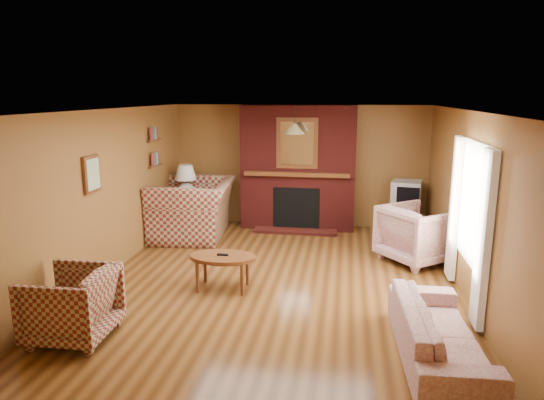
% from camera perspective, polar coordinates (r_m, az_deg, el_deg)
% --- Properties ---
extents(floor, '(6.50, 6.50, 0.00)m').
position_cam_1_polar(floor, '(6.89, 0.39, -9.87)').
color(floor, '#4B2A10').
rests_on(floor, ground).
extents(ceiling, '(6.50, 6.50, 0.00)m').
position_cam_1_polar(ceiling, '(6.38, 0.43, 10.49)').
color(ceiling, silver).
rests_on(ceiling, wall_back).
extents(wall_back, '(6.50, 0.00, 6.50)m').
position_cam_1_polar(wall_back, '(9.71, 3.24, 4.03)').
color(wall_back, '#92592D').
rests_on(wall_back, floor).
extents(wall_front, '(6.50, 0.00, 6.50)m').
position_cam_1_polar(wall_front, '(3.50, -7.60, -11.57)').
color(wall_front, '#92592D').
rests_on(wall_front, floor).
extents(wall_left, '(0.00, 6.50, 6.50)m').
position_cam_1_polar(wall_left, '(7.32, -19.33, 0.57)').
color(wall_left, '#92592D').
rests_on(wall_left, floor).
extents(wall_right, '(0.00, 6.50, 6.50)m').
position_cam_1_polar(wall_right, '(6.65, 22.23, -0.80)').
color(wall_right, '#92592D').
rests_on(wall_right, floor).
extents(fireplace, '(2.20, 0.82, 2.40)m').
position_cam_1_polar(fireplace, '(9.45, 3.07, 3.69)').
color(fireplace, '#561512').
rests_on(fireplace, floor).
extents(window_right, '(0.10, 1.85, 2.00)m').
position_cam_1_polar(window_right, '(6.47, 22.16, -1.82)').
color(window_right, silver).
rests_on(window_right, wall_right).
extents(bookshelf, '(0.09, 0.55, 0.71)m').
position_cam_1_polar(bookshelf, '(8.93, -13.51, 5.99)').
color(bookshelf, '#5F3216').
rests_on(bookshelf, wall_left).
extents(botanical_print, '(0.05, 0.40, 0.50)m').
position_cam_1_polar(botanical_print, '(6.99, -20.44, 2.87)').
color(botanical_print, '#5F3216').
rests_on(botanical_print, wall_left).
extents(pendant_light, '(0.36, 0.36, 0.48)m').
position_cam_1_polar(pendant_light, '(8.68, 2.67, 8.36)').
color(pendant_light, black).
rests_on(pendant_light, ceiling).
extents(plaid_loveseat, '(1.56, 1.75, 1.06)m').
position_cam_1_polar(plaid_loveseat, '(9.10, -9.21, -0.99)').
color(plaid_loveseat, maroon).
rests_on(plaid_loveseat, floor).
extents(plaid_armchair, '(0.87, 0.85, 0.78)m').
position_cam_1_polar(plaid_armchair, '(5.76, -22.51, -11.30)').
color(plaid_armchair, maroon).
rests_on(plaid_armchair, floor).
extents(floral_sofa, '(0.84, 1.95, 0.56)m').
position_cam_1_polar(floral_sofa, '(5.28, 19.04, -14.56)').
color(floral_sofa, beige).
rests_on(floral_sofa, floor).
extents(floral_armchair, '(1.38, 1.38, 0.91)m').
position_cam_1_polar(floral_armchair, '(7.97, 16.73, -3.86)').
color(floral_armchair, beige).
rests_on(floral_armchair, floor).
extents(coffee_table, '(0.91, 0.56, 0.50)m').
position_cam_1_polar(coffee_table, '(6.64, -5.82, -6.98)').
color(coffee_table, '#5F3216').
rests_on(coffee_table, floor).
extents(side_table, '(0.51, 0.51, 0.62)m').
position_cam_1_polar(side_table, '(9.55, -9.96, -1.73)').
color(side_table, '#5F3216').
rests_on(side_table, floor).
extents(table_lamp, '(0.41, 0.41, 0.67)m').
position_cam_1_polar(table_lamp, '(9.41, -10.12, 2.30)').
color(table_lamp, silver).
rests_on(table_lamp, side_table).
extents(tv_stand, '(0.54, 0.50, 0.55)m').
position_cam_1_polar(tv_stand, '(9.47, 15.34, -2.33)').
color(tv_stand, black).
rests_on(tv_stand, floor).
extents(crt_tv, '(0.61, 0.61, 0.48)m').
position_cam_1_polar(crt_tv, '(9.35, 15.52, 0.72)').
color(crt_tv, '#AAADB2').
rests_on(crt_tv, tv_stand).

